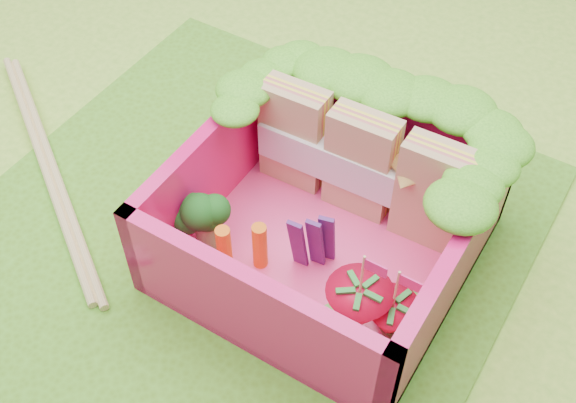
{
  "coord_description": "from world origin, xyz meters",
  "views": [
    {
      "loc": [
        1.37,
        -1.78,
        2.84
      ],
      "look_at": [
        0.21,
        0.09,
        0.28
      ],
      "focal_mm": 45.0,
      "sensor_mm": 36.0,
      "label": 1
    }
  ],
  "objects_px": {
    "strawberry_left": "(357,309)",
    "chopsticks": "(48,166)",
    "sandwich_stack": "(362,164)",
    "bento_box": "(327,216)",
    "broccoli": "(206,216)",
    "strawberry_right": "(390,319)"
  },
  "relations": [
    {
      "from": "strawberry_left",
      "to": "chopsticks",
      "type": "height_order",
      "value": "strawberry_left"
    },
    {
      "from": "sandwich_stack",
      "to": "bento_box",
      "type": "bearing_deg",
      "value": -91.06
    },
    {
      "from": "sandwich_stack",
      "to": "chopsticks",
      "type": "xyz_separation_m",
      "value": [
        -1.54,
        -0.62,
        -0.31
      ]
    },
    {
      "from": "broccoli",
      "to": "chopsticks",
      "type": "height_order",
      "value": "broccoli"
    },
    {
      "from": "broccoli",
      "to": "strawberry_left",
      "type": "distance_m",
      "value": 0.83
    },
    {
      "from": "sandwich_stack",
      "to": "broccoli",
      "type": "relative_size",
      "value": 3.27
    },
    {
      "from": "strawberry_right",
      "to": "bento_box",
      "type": "bearing_deg",
      "value": 149.56
    },
    {
      "from": "chopsticks",
      "to": "strawberry_left",
      "type": "bearing_deg",
      "value": -0.87
    },
    {
      "from": "bento_box",
      "to": "sandwich_stack",
      "type": "height_order",
      "value": "sandwich_stack"
    },
    {
      "from": "broccoli",
      "to": "strawberry_right",
      "type": "distance_m",
      "value": 0.96
    },
    {
      "from": "bento_box",
      "to": "sandwich_stack",
      "type": "relative_size",
      "value": 1.21
    },
    {
      "from": "strawberry_right",
      "to": "sandwich_stack",
      "type": "bearing_deg",
      "value": 127.86
    },
    {
      "from": "chopsticks",
      "to": "broccoli",
      "type": "bearing_deg",
      "value": 1.14
    },
    {
      "from": "chopsticks",
      "to": "strawberry_right",
      "type": "bearing_deg",
      "value": 0.44
    },
    {
      "from": "bento_box",
      "to": "sandwich_stack",
      "type": "xyz_separation_m",
      "value": [
        0.01,
        0.32,
        0.06
      ]
    },
    {
      "from": "strawberry_left",
      "to": "chopsticks",
      "type": "bearing_deg",
      "value": 179.13
    },
    {
      "from": "broccoli",
      "to": "strawberry_right",
      "type": "bearing_deg",
      "value": -0.32
    },
    {
      "from": "chopsticks",
      "to": "bento_box",
      "type": "bearing_deg",
      "value": 10.84
    },
    {
      "from": "broccoli",
      "to": "bento_box",
      "type": "bearing_deg",
      "value": 29.22
    },
    {
      "from": "strawberry_right",
      "to": "chopsticks",
      "type": "xyz_separation_m",
      "value": [
        -2.01,
        -0.02,
        -0.15
      ]
    },
    {
      "from": "bento_box",
      "to": "chopsticks",
      "type": "xyz_separation_m",
      "value": [
        -1.53,
        -0.29,
        -0.25
      ]
    },
    {
      "from": "sandwich_stack",
      "to": "chopsticks",
      "type": "height_order",
      "value": "sandwich_stack"
    }
  ]
}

